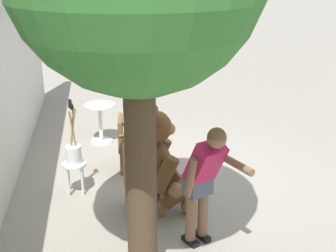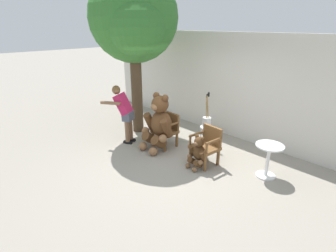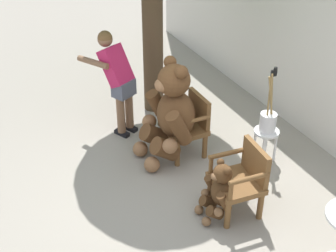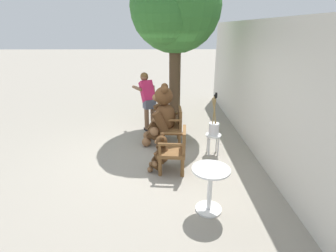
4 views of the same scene
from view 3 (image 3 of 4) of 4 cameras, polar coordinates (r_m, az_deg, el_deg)
name	(u,v)px [view 3 (image 3 of 4)]	position (r m, az deg, el deg)	size (l,w,h in m)	color
ground_plane	(173,189)	(5.96, 0.57, -7.71)	(60.00, 60.00, 0.00)	gray
wooden_chair_left	(188,124)	(6.36, 2.43, 0.31)	(0.56, 0.52, 0.86)	brown
wooden_chair_right	(241,178)	(5.46, 8.93, -6.29)	(0.60, 0.57, 0.86)	brown
teddy_bear_large	(171,113)	(6.13, 0.34, 1.63)	(0.86, 0.80, 1.43)	brown
teddy_bear_small	(219,191)	(5.40, 6.28, -7.88)	(0.45, 0.44, 0.75)	#4C3019
person_visitor	(117,76)	(6.66, -6.23, 6.14)	(0.69, 0.70, 1.53)	black
white_stool	(266,137)	(6.40, 11.84, -1.35)	(0.34, 0.34, 0.46)	white
brush_bucket	(268,119)	(6.25, 12.13, 0.84)	(0.22, 0.22, 0.93)	white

